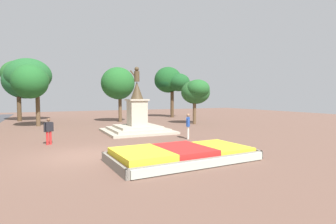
% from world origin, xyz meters
% --- Properties ---
extents(ground_plane, '(79.72, 79.72, 0.00)m').
position_xyz_m(ground_plane, '(0.00, 0.00, 0.00)').
color(ground_plane, brown).
extents(flower_planter, '(6.41, 3.45, 0.59)m').
position_xyz_m(flower_planter, '(3.70, -2.83, 0.26)').
color(flower_planter, '#38281C').
rests_on(flower_planter, ground_plane).
extents(statue_monument, '(4.92, 4.92, 5.02)m').
position_xyz_m(statue_monument, '(4.91, 6.60, 0.88)').
color(statue_monument, '#B0A691').
rests_on(statue_monument, ground_plane).
extents(pedestrian_with_handbag, '(0.39, 0.49, 1.65)m').
position_xyz_m(pedestrian_with_handbag, '(6.84, 2.08, 0.95)').
color(pedestrian_with_handbag, beige).
rests_on(pedestrian_with_handbag, ground_plane).
extents(pedestrian_near_planter, '(0.53, 0.36, 1.52)m').
position_xyz_m(pedestrian_near_planter, '(-1.36, 3.75, 0.87)').
color(pedestrian_near_planter, red).
rests_on(pedestrian_near_planter, ground_plane).
extents(park_tree_far_left, '(3.16, 3.93, 5.62)m').
position_xyz_m(park_tree_far_left, '(-2.57, 14.19, 4.15)').
color(park_tree_far_left, brown).
rests_on(park_tree_far_left, ground_plane).
extents(park_tree_behind_statue, '(4.31, 4.38, 6.71)m').
position_xyz_m(park_tree_behind_statue, '(13.76, 18.87, 4.83)').
color(park_tree_behind_statue, '#4C3823').
rests_on(park_tree_behind_statue, ground_plane).
extents(park_tree_far_right, '(3.01, 2.96, 4.43)m').
position_xyz_m(park_tree_far_right, '(12.23, 9.80, 3.30)').
color(park_tree_far_right, brown).
rests_on(park_tree_far_right, ground_plane).
extents(park_tree_street_side, '(3.60, 3.54, 5.92)m').
position_xyz_m(park_tree_street_side, '(5.79, 15.40, 4.11)').
color(park_tree_street_side, brown).
rests_on(park_tree_street_side, ground_plane).
extents(park_tree_distant, '(5.31, 5.49, 7.02)m').
position_xyz_m(park_tree_distant, '(-3.35, 21.30, 4.90)').
color(park_tree_distant, '#4C3823').
rests_on(park_tree_distant, ground_plane).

